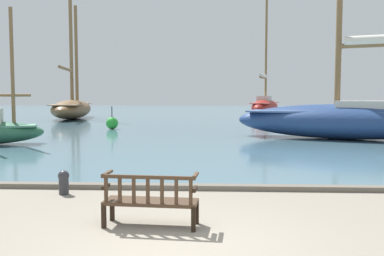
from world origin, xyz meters
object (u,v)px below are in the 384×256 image
Objects in this scene: sailboat_nearest_starboard at (72,106)px; mooring_bollard at (64,181)px; sailboat_nearest_port at (344,117)px; channel_buoy at (112,123)px; sailboat_far_starboard at (265,106)px; park_bench at (150,199)px.

sailboat_nearest_starboard reaches higher than mooring_bollard.
sailboat_nearest_port is 14.04m from channel_buoy.
channel_buoy is (-12.91, 5.47, -0.73)m from sailboat_nearest_port.
sailboat_nearest_starboard reaches higher than channel_buoy.
mooring_bollard is (-8.85, -35.90, -0.84)m from sailboat_far_starboard.
sailboat_far_starboard is at bearing 18.96° from sailboat_nearest_starboard.
sailboat_far_starboard is 36.98m from mooring_bollard.
sailboat_nearest_port is (19.52, -17.50, -0.01)m from sailboat_nearest_starboard.
channel_buoy is at bearing 157.04° from sailboat_nearest_port.
sailboat_nearest_starboard reaches higher than park_bench.
park_bench is at bearing -74.81° from channel_buoy.
mooring_bollard is (9.66, -29.54, -0.90)m from sailboat_nearest_starboard.
sailboat_nearest_port is at bearing 62.21° from park_bench.
sailboat_nearest_starboard is at bearing -161.04° from sailboat_far_starboard.
sailboat_nearest_port is 15.58m from mooring_bollard.
park_bench is 38.73m from sailboat_far_starboard.
sailboat_nearest_starboard is 1.14× the size of sailboat_far_starboard.
park_bench is 2.98× the size of mooring_bollard.
mooring_bollard is 17.78m from channel_buoy.
sailboat_far_starboard is 23.24× the size of mooring_bollard.
sailboat_nearest_starboard is at bearing 118.77° from channel_buoy.
park_bench is 20.50m from channel_buoy.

